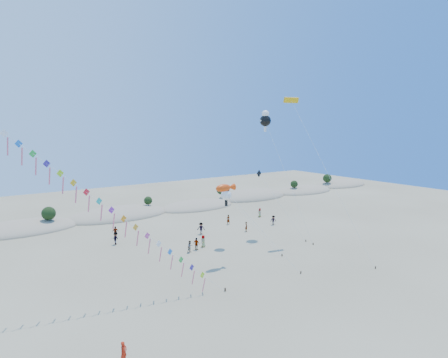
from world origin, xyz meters
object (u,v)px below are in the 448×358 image
(fish_kite, at_px, (226,188))
(parafoil_kite, at_px, (293,103))
(kite_train, at_px, (88,194))
(flyer_foreground, at_px, (124,352))

(fish_kite, height_order, parafoil_kite, parafoil_kite)
(kite_train, bearing_deg, fish_kite, 7.24)
(fish_kite, xyz_separation_m, parafoil_kite, (13.13, 2.48, 10.51))
(fish_kite, relative_size, flyer_foreground, 6.23)
(parafoil_kite, xyz_separation_m, flyer_foreground, (-30.17, -14.59, -18.89))
(fish_kite, distance_m, parafoil_kite, 17.00)
(parafoil_kite, distance_m, flyer_foreground, 38.47)
(kite_train, xyz_separation_m, fish_kite, (16.39, 2.08, -1.28))
(fish_kite, xyz_separation_m, flyer_foreground, (-17.04, -12.11, -8.38))
(parafoil_kite, bearing_deg, kite_train, -171.22)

